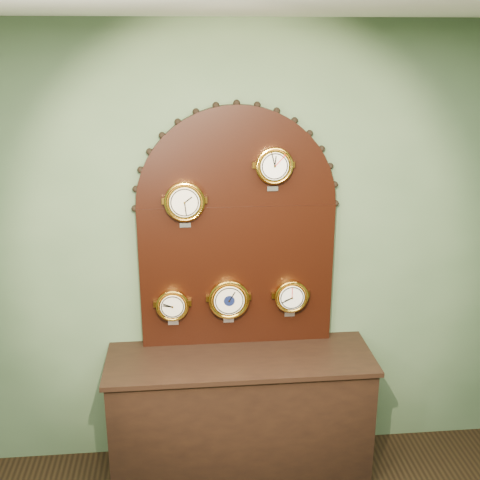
{
  "coord_description": "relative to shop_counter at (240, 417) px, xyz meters",
  "views": [
    {
      "loc": [
        -0.32,
        -1.05,
        2.67
      ],
      "look_at": [
        0.0,
        2.25,
        1.58
      ],
      "focal_mm": 45.34,
      "sensor_mm": 36.0,
      "label": 1
    }
  ],
  "objects": [
    {
      "name": "arabic_clock",
      "position": [
        0.21,
        0.15,
        1.59
      ],
      "size": [
        0.22,
        0.08,
        0.27
      ],
      "color": "gold",
      "rests_on": "display_board"
    },
    {
      "name": "display_board",
      "position": [
        0.0,
        0.22,
        1.23
      ],
      "size": [
        1.26,
        0.06,
        1.53
      ],
      "color": "black",
      "rests_on": "shop_counter"
    },
    {
      "name": "tide_clock",
      "position": [
        0.33,
        0.15,
        0.76
      ],
      "size": [
        0.21,
        0.08,
        0.26
      ],
      "color": "gold",
      "rests_on": "display_board"
    },
    {
      "name": "shop_counter",
      "position": [
        0.0,
        0.0,
        0.0
      ],
      "size": [
        1.6,
        0.5,
        0.8
      ],
      "primitive_type": "cube",
      "color": "black",
      "rests_on": "ground_plane"
    },
    {
      "name": "hygrometer",
      "position": [
        -0.4,
        0.15,
        0.73
      ],
      "size": [
        0.2,
        0.08,
        0.25
      ],
      "color": "gold",
      "rests_on": "display_board"
    },
    {
      "name": "roman_clock",
      "position": [
        -0.31,
        0.15,
        1.38
      ],
      "size": [
        0.24,
        0.08,
        0.29
      ],
      "color": "gold",
      "rests_on": "display_board"
    },
    {
      "name": "barometer",
      "position": [
        -0.06,
        0.15,
        0.75
      ],
      "size": [
        0.25,
        0.08,
        0.3
      ],
      "color": "gold",
      "rests_on": "display_board"
    },
    {
      "name": "wall_back",
      "position": [
        0.0,
        0.27,
        1.0
      ],
      "size": [
        4.0,
        0.0,
        4.0
      ],
      "primitive_type": "plane",
      "rotation": [
        1.57,
        0.0,
        0.0
      ],
      "color": "#4C6545",
      "rests_on": "ground"
    }
  ]
}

